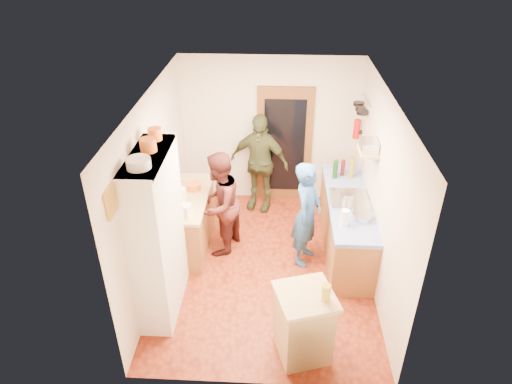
# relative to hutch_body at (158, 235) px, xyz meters

# --- Properties ---
(floor) EXTENTS (3.00, 4.00, 0.02)m
(floor) POSITION_rel_hutch_body_xyz_m (1.30, 0.80, -1.11)
(floor) COLOR maroon
(floor) RESTS_ON ground
(ceiling) EXTENTS (3.00, 4.00, 0.02)m
(ceiling) POSITION_rel_hutch_body_xyz_m (1.30, 0.80, 1.51)
(ceiling) COLOR silver
(ceiling) RESTS_ON ground
(wall_back) EXTENTS (3.00, 0.02, 2.60)m
(wall_back) POSITION_rel_hutch_body_xyz_m (1.30, 2.81, 0.20)
(wall_back) COLOR beige
(wall_back) RESTS_ON ground
(wall_front) EXTENTS (3.00, 0.02, 2.60)m
(wall_front) POSITION_rel_hutch_body_xyz_m (1.30, -1.21, 0.20)
(wall_front) COLOR beige
(wall_front) RESTS_ON ground
(wall_left) EXTENTS (0.02, 4.00, 2.60)m
(wall_left) POSITION_rel_hutch_body_xyz_m (-0.21, 0.80, 0.20)
(wall_left) COLOR beige
(wall_left) RESTS_ON ground
(wall_right) EXTENTS (0.02, 4.00, 2.60)m
(wall_right) POSITION_rel_hutch_body_xyz_m (2.81, 0.80, 0.20)
(wall_right) COLOR beige
(wall_right) RESTS_ON ground
(door_frame) EXTENTS (0.95, 0.06, 2.10)m
(door_frame) POSITION_rel_hutch_body_xyz_m (1.55, 2.77, -0.05)
(door_frame) COLOR brown
(door_frame) RESTS_ON ground
(door_glass) EXTENTS (0.70, 0.02, 1.70)m
(door_glass) POSITION_rel_hutch_body_xyz_m (1.55, 2.74, -0.05)
(door_glass) COLOR black
(door_glass) RESTS_ON door_frame
(hutch_body) EXTENTS (0.40, 1.20, 2.20)m
(hutch_body) POSITION_rel_hutch_body_xyz_m (0.00, 0.00, 0.00)
(hutch_body) COLOR silver
(hutch_body) RESTS_ON ground
(hutch_top_shelf) EXTENTS (0.40, 1.14, 0.04)m
(hutch_top_shelf) POSITION_rel_hutch_body_xyz_m (0.00, 0.00, 1.08)
(hutch_top_shelf) COLOR silver
(hutch_top_shelf) RESTS_ON hutch_body
(plate_stack) EXTENTS (0.26, 0.26, 0.11)m
(plate_stack) POSITION_rel_hutch_body_xyz_m (0.00, -0.32, 1.15)
(plate_stack) COLOR white
(plate_stack) RESTS_ON hutch_top_shelf
(orange_pot_a) EXTENTS (0.18, 0.18, 0.15)m
(orange_pot_a) POSITION_rel_hutch_body_xyz_m (0.00, 0.08, 1.17)
(orange_pot_a) COLOR orange
(orange_pot_a) RESTS_ON hutch_top_shelf
(orange_pot_b) EXTENTS (0.16, 0.16, 0.14)m
(orange_pot_b) POSITION_rel_hutch_body_xyz_m (0.00, 0.39, 1.17)
(orange_pot_b) COLOR orange
(orange_pot_b) RESTS_ON hutch_top_shelf
(left_counter_base) EXTENTS (0.60, 1.40, 0.85)m
(left_counter_base) POSITION_rel_hutch_body_xyz_m (0.10, 1.25, -0.68)
(left_counter_base) COLOR #985C2D
(left_counter_base) RESTS_ON ground
(left_counter_top) EXTENTS (0.64, 1.44, 0.05)m
(left_counter_top) POSITION_rel_hutch_body_xyz_m (0.10, 1.25, -0.23)
(left_counter_top) COLOR tan
(left_counter_top) RESTS_ON left_counter_base
(toaster) EXTENTS (0.27, 0.22, 0.17)m
(toaster) POSITION_rel_hutch_body_xyz_m (0.15, 0.76, -0.11)
(toaster) COLOR white
(toaster) RESTS_ON left_counter_top
(kettle) EXTENTS (0.20, 0.20, 0.17)m
(kettle) POSITION_rel_hutch_body_xyz_m (0.05, 1.17, -0.11)
(kettle) COLOR white
(kettle) RESTS_ON left_counter_top
(orange_bowl) EXTENTS (0.23, 0.23, 0.10)m
(orange_bowl) POSITION_rel_hutch_body_xyz_m (0.18, 1.47, -0.15)
(orange_bowl) COLOR orange
(orange_bowl) RESTS_ON left_counter_top
(chopping_board) EXTENTS (0.35, 0.30, 0.02)m
(chopping_board) POSITION_rel_hutch_body_xyz_m (0.12, 1.73, -0.19)
(chopping_board) COLOR tan
(chopping_board) RESTS_ON left_counter_top
(right_counter_base) EXTENTS (0.60, 2.20, 0.84)m
(right_counter_base) POSITION_rel_hutch_body_xyz_m (2.50, 1.30, -0.68)
(right_counter_base) COLOR #985C2D
(right_counter_base) RESTS_ON ground
(right_counter_top) EXTENTS (0.62, 2.22, 0.06)m
(right_counter_top) POSITION_rel_hutch_body_xyz_m (2.50, 1.30, -0.23)
(right_counter_top) COLOR #1030B7
(right_counter_top) RESTS_ON right_counter_base
(hob) EXTENTS (0.55, 0.58, 0.04)m
(hob) POSITION_rel_hutch_body_xyz_m (2.50, 1.27, -0.18)
(hob) COLOR silver
(hob) RESTS_ON right_counter_top
(pot_on_hob) EXTENTS (0.18, 0.18, 0.12)m
(pot_on_hob) POSITION_rel_hutch_body_xyz_m (2.45, 1.20, -0.10)
(pot_on_hob) COLOR silver
(pot_on_hob) RESTS_ON hob
(bottle_a) EXTENTS (0.08, 0.08, 0.30)m
(bottle_a) POSITION_rel_hutch_body_xyz_m (2.35, 1.93, -0.05)
(bottle_a) COLOR #143F14
(bottle_a) RESTS_ON right_counter_top
(bottle_b) EXTENTS (0.08, 0.08, 0.26)m
(bottle_b) POSITION_rel_hutch_body_xyz_m (2.48, 2.03, -0.07)
(bottle_b) COLOR #591419
(bottle_b) RESTS_ON right_counter_top
(bottle_c) EXTENTS (0.09, 0.09, 0.35)m
(bottle_c) POSITION_rel_hutch_body_xyz_m (2.61, 1.96, -0.02)
(bottle_c) COLOR olive
(bottle_c) RESTS_ON right_counter_top
(paper_towel) EXTENTS (0.13, 0.13, 0.24)m
(paper_towel) POSITION_rel_hutch_body_xyz_m (2.35, 0.62, -0.08)
(paper_towel) COLOR white
(paper_towel) RESTS_ON right_counter_top
(mixing_bowl) EXTENTS (0.34, 0.34, 0.10)m
(mixing_bowl) POSITION_rel_hutch_body_xyz_m (2.60, 0.77, -0.15)
(mixing_bowl) COLOR silver
(mixing_bowl) RESTS_ON right_counter_top
(island_base) EXTENTS (0.69, 0.69, 0.86)m
(island_base) POSITION_rel_hutch_body_xyz_m (1.78, -0.74, -0.67)
(island_base) COLOR tan
(island_base) RESTS_ON ground
(island_top) EXTENTS (0.77, 0.77, 0.05)m
(island_top) POSITION_rel_hutch_body_xyz_m (1.78, -0.74, -0.22)
(island_top) COLOR tan
(island_top) RESTS_ON island_base
(cutting_board) EXTENTS (0.42, 0.37, 0.02)m
(cutting_board) POSITION_rel_hutch_body_xyz_m (1.72, -0.70, -0.21)
(cutting_board) COLOR white
(cutting_board) RESTS_ON island_top
(oil_jar) EXTENTS (0.12, 0.12, 0.20)m
(oil_jar) POSITION_rel_hutch_body_xyz_m (1.99, -0.80, -0.09)
(oil_jar) COLOR #AD9E2D
(oil_jar) RESTS_ON island_top
(pan_rail) EXTENTS (0.02, 0.65, 0.02)m
(pan_rail) POSITION_rel_hutch_body_xyz_m (2.76, 2.33, 0.95)
(pan_rail) COLOR silver
(pan_rail) RESTS_ON wall_right
(pan_hang_a) EXTENTS (0.18, 0.18, 0.05)m
(pan_hang_a) POSITION_rel_hutch_body_xyz_m (2.70, 2.15, 0.82)
(pan_hang_a) COLOR black
(pan_hang_a) RESTS_ON pan_rail
(pan_hang_b) EXTENTS (0.16, 0.16, 0.05)m
(pan_hang_b) POSITION_rel_hutch_body_xyz_m (2.70, 2.35, 0.80)
(pan_hang_b) COLOR black
(pan_hang_b) RESTS_ON pan_rail
(pan_hang_c) EXTENTS (0.17, 0.17, 0.05)m
(pan_hang_c) POSITION_rel_hutch_body_xyz_m (2.70, 2.55, 0.81)
(pan_hang_c) COLOR black
(pan_hang_c) RESTS_ON pan_rail
(wall_shelf) EXTENTS (0.26, 0.42, 0.03)m
(wall_shelf) POSITION_rel_hutch_body_xyz_m (2.67, 1.25, 0.60)
(wall_shelf) COLOR tan
(wall_shelf) RESTS_ON wall_right
(radio) EXTENTS (0.22, 0.30, 0.15)m
(radio) POSITION_rel_hutch_body_xyz_m (2.67, 1.25, 0.69)
(radio) COLOR silver
(radio) RESTS_ON wall_shelf
(ext_bracket) EXTENTS (0.06, 0.10, 0.04)m
(ext_bracket) POSITION_rel_hutch_body_xyz_m (2.77, 2.50, 0.35)
(ext_bracket) COLOR black
(ext_bracket) RESTS_ON wall_right
(fire_extinguisher) EXTENTS (0.11, 0.11, 0.32)m
(fire_extinguisher) POSITION_rel_hutch_body_xyz_m (2.71, 2.50, 0.40)
(fire_extinguisher) COLOR red
(fire_extinguisher) RESTS_ON wall_right
(picture_frame) EXTENTS (0.03, 0.25, 0.30)m
(picture_frame) POSITION_rel_hutch_body_xyz_m (-0.18, -0.75, 0.95)
(picture_frame) COLOR gold
(picture_frame) RESTS_ON wall_left
(person_hob) EXTENTS (0.56, 0.68, 1.62)m
(person_hob) POSITION_rel_hutch_body_xyz_m (1.90, 0.97, -0.29)
(person_hob) COLOR #26508E
(person_hob) RESTS_ON ground
(person_left) EXTENTS (0.84, 0.95, 1.63)m
(person_left) POSITION_rel_hutch_body_xyz_m (0.64, 1.22, -0.28)
(person_left) COLOR #461B19
(person_left) RESTS_ON ground
(person_back) EXTENTS (1.10, 0.70, 1.74)m
(person_back) POSITION_rel_hutch_body_xyz_m (1.14, 2.44, -0.23)
(person_back) COLOR #383C21
(person_back) RESTS_ON ground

